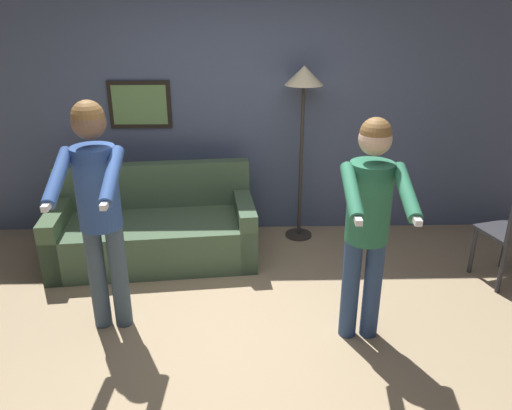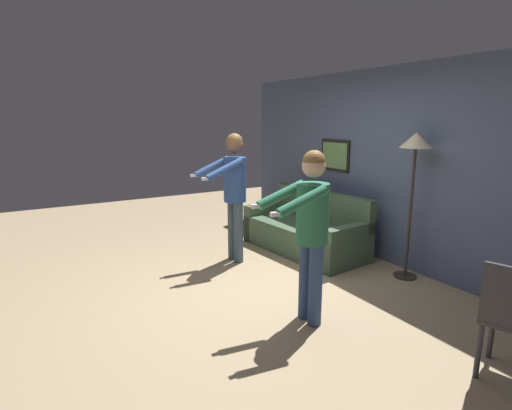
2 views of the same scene
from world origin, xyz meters
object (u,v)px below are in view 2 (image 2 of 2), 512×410
Objects in this scene: torchiere_lamp at (415,155)px; person_standing_left at (234,185)px; couch at (306,232)px; person_standing_right at (310,222)px.

torchiere_lamp is 1.02× the size of person_standing_left.
person_standing_right is (1.72, -1.29, 0.72)m from couch.
torchiere_lamp is at bearing 44.11° from person_standing_left.
person_standing_left is at bearing 174.65° from person_standing_right.
couch is 1.11× the size of torchiere_lamp.
torchiere_lamp reaches higher than person_standing_left.
couch is 1.19× the size of person_standing_right.
torchiere_lamp is 1.07× the size of person_standing_right.
person_standing_right is at bearing -81.23° from torchiere_lamp.
person_standing_right is (0.27, -1.73, -0.52)m from torchiere_lamp.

